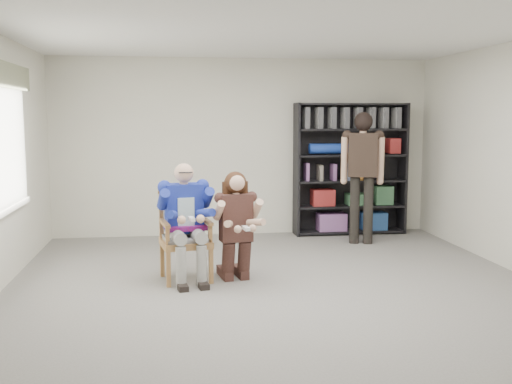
{
  "coord_description": "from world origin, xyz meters",
  "views": [
    {
      "loc": [
        -1.11,
        -5.98,
        1.9
      ],
      "look_at": [
        -0.2,
        0.6,
        1.05
      ],
      "focal_mm": 42.0,
      "sensor_mm": 36.0,
      "label": 1
    }
  ],
  "objects": [
    {
      "name": "standing_man",
      "position": [
        1.65,
        2.52,
        0.97
      ],
      "size": [
        0.66,
        0.48,
        1.94
      ],
      "primitive_type": null,
      "rotation": [
        0.0,
        0.0,
        -0.27
      ],
      "color": "#2C211A",
      "rests_on": "floor"
    },
    {
      "name": "bookshelf",
      "position": [
        1.7,
        3.28,
        1.05
      ],
      "size": [
        1.8,
        0.38,
        2.1
      ],
      "primitive_type": null,
      "color": "black",
      "rests_on": "floor"
    },
    {
      "name": "armchair",
      "position": [
        -0.99,
        0.84,
        0.53
      ],
      "size": [
        0.7,
        0.68,
        1.06
      ],
      "primitive_type": null,
      "rotation": [
        0.0,
        0.0,
        0.17
      ],
      "color": "#9A683F",
      "rests_on": "floor"
    },
    {
      "name": "room_shell",
      "position": [
        0.0,
        0.0,
        1.4
      ],
      "size": [
        6.0,
        7.0,
        2.8
      ],
      "primitive_type": null,
      "color": "silver",
      "rests_on": "ground"
    },
    {
      "name": "seated_man",
      "position": [
        -0.99,
        0.84,
        0.69
      ],
      "size": [
        0.72,
        0.91,
        1.37
      ],
      "primitive_type": null,
      "rotation": [
        0.0,
        0.0,
        0.17
      ],
      "color": "navy",
      "rests_on": "floor"
    },
    {
      "name": "window_left",
      "position": [
        -2.95,
        1.0,
        1.63
      ],
      "size": [
        0.16,
        2.0,
        1.75
      ],
      "primitive_type": null,
      "color": "white",
      "rests_on": "room_shell"
    },
    {
      "name": "kneeling_woman",
      "position": [
        -0.41,
        0.72,
        0.63
      ],
      "size": [
        0.66,
        0.92,
        1.26
      ],
      "primitive_type": null,
      "rotation": [
        0.0,
        0.0,
        0.17
      ],
      "color": "#351F1B",
      "rests_on": "floor"
    },
    {
      "name": "floor",
      "position": [
        0.0,
        0.0,
        0.0
      ],
      "size": [
        6.0,
        7.0,
        0.01
      ],
      "primitive_type": "cube",
      "color": "slate",
      "rests_on": "ground"
    }
  ]
}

